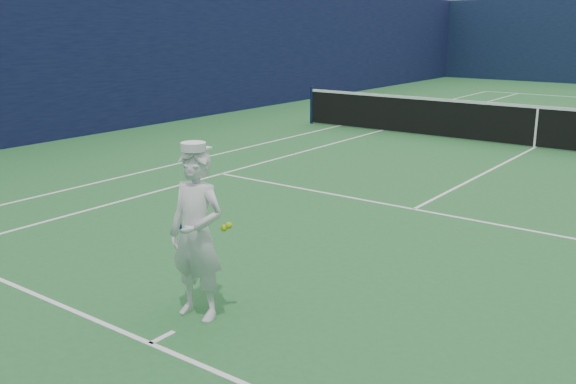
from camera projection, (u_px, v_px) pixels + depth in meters
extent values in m
plane|color=#26652F|center=(534.00, 148.00, 15.14)|extent=(80.00, 80.00, 0.00)
cube|color=white|center=(150.00, 344.00, 5.92)|extent=(11.03, 0.06, 0.01)
cube|color=white|center=(338.00, 126.00, 18.30)|extent=(0.06, 23.83, 0.01)
cube|color=white|center=(380.00, 131.00, 17.51)|extent=(0.06, 23.77, 0.01)
cube|color=white|center=(414.00, 209.00, 10.17)|extent=(8.23, 0.06, 0.01)
cube|color=white|center=(534.00, 148.00, 15.13)|extent=(0.06, 12.80, 0.01)
cube|color=white|center=(162.00, 337.00, 6.04)|extent=(0.06, 0.30, 0.01)
cube|color=#0F1439|center=(219.00, 51.00, 20.39)|extent=(0.12, 36.12, 4.00)
cylinder|color=#141E4C|center=(312.00, 105.00, 18.69)|extent=(0.09, 0.09, 1.07)
cube|color=black|center=(536.00, 127.00, 15.01)|extent=(12.79, 0.02, 0.92)
cube|color=white|center=(538.00, 107.00, 14.89)|extent=(12.79, 0.04, 0.07)
cube|color=white|center=(536.00, 128.00, 15.01)|extent=(0.05, 0.03, 0.94)
imported|color=white|center=(197.00, 235.00, 6.28)|extent=(0.66, 0.47, 1.72)
cylinder|color=white|center=(193.00, 147.00, 6.05)|extent=(0.24, 0.24, 0.08)
cube|color=white|center=(202.00, 147.00, 6.17)|extent=(0.19, 0.12, 0.02)
cylinder|color=navy|center=(180.00, 226.00, 6.48)|extent=(0.04, 0.09, 0.22)
cube|color=#2042AF|center=(185.00, 241.00, 6.57)|extent=(0.02, 0.02, 0.14)
torus|color=#2042AF|center=(189.00, 258.00, 6.68)|extent=(0.30, 0.13, 0.29)
cube|color=beige|center=(189.00, 258.00, 6.68)|extent=(0.22, 0.02, 0.30)
sphere|color=#B5CF17|center=(224.00, 228.00, 6.21)|extent=(0.07, 0.07, 0.07)
sphere|color=#B5CF17|center=(229.00, 225.00, 6.19)|extent=(0.07, 0.07, 0.07)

